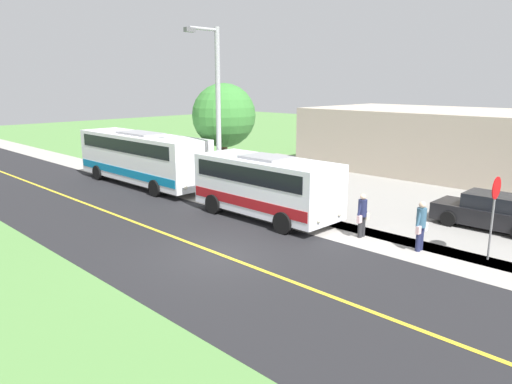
% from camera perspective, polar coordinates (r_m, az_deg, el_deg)
% --- Properties ---
extents(ground_plane, '(120.00, 120.00, 0.00)m').
position_cam_1_polar(ground_plane, '(16.79, -4.31, -7.51)').
color(ground_plane, '#548442').
extents(road_surface, '(8.00, 100.00, 0.01)m').
position_cam_1_polar(road_surface, '(16.79, -4.31, -7.50)').
color(road_surface, black).
rests_on(road_surface, ground).
extents(sidewalk, '(2.40, 100.00, 0.01)m').
position_cam_1_polar(sidewalk, '(20.39, 6.79, -3.82)').
color(sidewalk, '#9E9991').
rests_on(sidewalk, ground).
extents(parking_lot_surface, '(14.00, 36.00, 0.01)m').
position_cam_1_polar(parking_lot_surface, '(25.05, 22.55, -1.56)').
color(parking_lot_surface, gray).
rests_on(parking_lot_surface, ground).
extents(road_centre_line, '(0.16, 100.00, 0.00)m').
position_cam_1_polar(road_centre_line, '(16.79, -4.31, -7.48)').
color(road_centre_line, gold).
rests_on(road_centre_line, ground).
extents(shuttle_bus_front, '(2.75, 6.98, 2.76)m').
position_cam_1_polar(shuttle_bus_front, '(20.88, 1.20, 0.98)').
color(shuttle_bus_front, white).
rests_on(shuttle_bus_front, ground).
extents(transit_bus_rear, '(2.72, 10.21, 3.07)m').
position_cam_1_polar(transit_bus_rear, '(28.53, -13.56, 4.22)').
color(transit_bus_rear, white).
rests_on(transit_bus_rear, ground).
extents(pedestrian_with_bags, '(0.72, 0.34, 1.81)m').
position_cam_1_polar(pedestrian_with_bags, '(17.82, 19.19, -3.68)').
color(pedestrian_with_bags, '#1E2347').
rests_on(pedestrian_with_bags, ground).
extents(pedestrian_waiting, '(0.72, 0.34, 1.72)m').
position_cam_1_polar(pedestrian_waiting, '(18.78, 12.64, -2.60)').
color(pedestrian_waiting, '#262628').
rests_on(pedestrian_waiting, ground).
extents(stop_sign, '(0.76, 0.07, 2.88)m').
position_cam_1_polar(stop_sign, '(17.58, 26.70, -1.27)').
color(stop_sign, slate).
rests_on(stop_sign, ground).
extents(street_light_pole, '(1.97, 0.24, 8.41)m').
position_cam_1_polar(street_light_pole, '(23.31, -4.77, 9.88)').
color(street_light_pole, '#9E9EA3').
rests_on(street_light_pole, ground).
extents(parked_car_near, '(2.09, 4.44, 1.45)m').
position_cam_1_polar(parked_car_near, '(21.74, 26.50, -2.19)').
color(parked_car_near, black).
rests_on(parked_car_near, ground).
extents(tree_curbside, '(3.54, 3.54, 5.86)m').
position_cam_1_polar(tree_curbside, '(26.74, -3.89, 9.11)').
color(tree_curbside, brown).
rests_on(tree_curbside, ground).
extents(commercial_building, '(10.00, 21.50, 4.09)m').
position_cam_1_polar(commercial_building, '(33.91, 24.68, 5.36)').
color(commercial_building, '#B7A893').
rests_on(commercial_building, ground).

